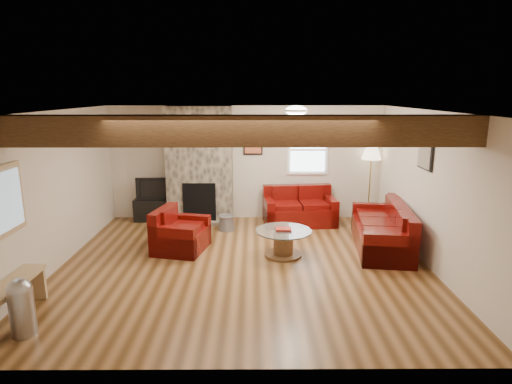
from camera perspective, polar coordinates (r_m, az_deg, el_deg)
room at (r=6.79m, az=-1.69°, el=0.15°), size 8.00×8.00×8.00m
oak_beam at (r=5.38m, az=-2.07°, el=8.19°), size 6.00×0.36×0.38m
chimney_breast at (r=9.31m, az=-7.50°, el=3.41°), size 1.40×0.67×2.50m
back_window at (r=9.48m, az=6.92°, el=5.62°), size 0.90×0.08×1.10m
hatch_window at (r=6.13m, az=-30.92°, el=-1.23°), size 0.08×1.00×0.90m
ceiling_dome at (r=7.55m, az=5.37°, el=10.55°), size 0.40×0.40×0.18m
artwork_back at (r=9.38m, az=-0.40°, el=6.56°), size 0.42×0.06×0.52m
artwork_right at (r=7.53m, az=21.57°, el=4.40°), size 0.06×0.55×0.42m
sofa_three at (r=8.10m, az=16.37°, el=-4.44°), size 1.14×2.18×0.80m
loveseat at (r=9.21m, az=5.82°, el=-1.88°), size 1.57×1.00×0.80m
armchair_red at (r=7.78m, az=-9.98°, el=-4.98°), size 1.01×1.10×0.76m
coffee_table at (r=7.45m, az=3.66°, el=-6.80°), size 0.96×0.96×0.50m
tv_cabinet at (r=9.72m, az=-12.99°, el=-2.28°), size 0.98×0.39×0.49m
television at (r=9.60m, az=-13.14°, el=0.53°), size 0.85×0.11×0.49m
floor_lamp at (r=9.60m, az=15.13°, el=4.58°), size 0.43×0.43×1.66m
pine_bench at (r=6.22m, az=-29.84°, el=-12.72°), size 0.30×1.29×0.49m
pedal_bin at (r=5.80m, az=-28.78°, el=-13.29°), size 0.34×0.34×0.70m
coal_bucket at (r=8.84m, az=-3.96°, el=-4.08°), size 0.34×0.34×0.32m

